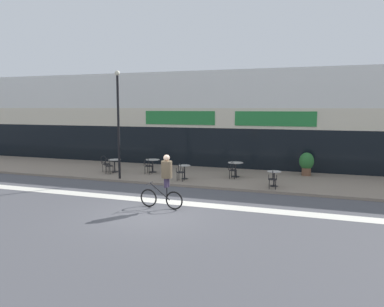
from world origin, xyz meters
TOP-DOWN VIEW (x-y plane):
  - ground_plane at (0.00, 0.00)m, footprint 120.00×120.00m
  - sidewalk_slab at (0.00, 7.25)m, footprint 40.00×5.50m
  - storefront_facade at (0.00, 11.97)m, footprint 40.00×4.06m
  - bike_lane_stripe at (0.00, 1.68)m, footprint 36.00×0.70m
  - bistro_table_0 at (-5.50, 6.46)m, footprint 0.71×0.71m
  - bistro_table_1 at (-3.43, 7.13)m, footprint 0.77×0.77m
  - bistro_table_2 at (-1.04, 5.87)m, footprint 0.60×0.60m
  - bistro_table_3 at (1.29, 7.32)m, footprint 0.80×0.80m
  - bistro_table_4 at (3.51, 5.55)m, footprint 0.65×0.65m
  - cafe_chair_0_near at (-5.50, 5.84)m, footprint 0.42×0.59m
  - cafe_chair_0_side at (-6.12, 6.47)m, footprint 0.59×0.43m
  - cafe_chair_1_near at (-3.44, 6.50)m, footprint 0.45×0.60m
  - cafe_chair_2_near at (-1.04, 5.25)m, footprint 0.42×0.58m
  - cafe_chair_3_near at (1.28, 6.69)m, footprint 0.45×0.60m
  - cafe_chair_4_near at (3.52, 4.92)m, footprint 0.45×0.60m
  - planter_pot at (4.80, 8.98)m, footprint 0.77×0.77m
  - lamp_post at (-4.24, 4.86)m, footprint 0.26×0.26m
  - cyclist_0 at (0.11, 0.73)m, footprint 1.75×0.48m

SIDE VIEW (x-z plane):
  - ground_plane at x=0.00m, z-range 0.00..0.00m
  - bike_lane_stripe at x=0.00m, z-range 0.00..0.01m
  - sidewalk_slab at x=0.00m, z-range 0.00..0.12m
  - bistro_table_2 at x=-1.04m, z-range 0.26..0.97m
  - bistro_table_4 at x=3.51m, z-range 0.27..0.97m
  - bistro_table_0 at x=-5.50m, z-range 0.28..0.99m
  - cafe_chair_0_near at x=-5.50m, z-range 0.19..1.09m
  - cafe_chair_0_side at x=-6.12m, z-range 0.19..1.09m
  - cafe_chair_1_near at x=-3.44m, z-range 0.19..1.09m
  - cafe_chair_2_near at x=-1.04m, z-range 0.19..1.09m
  - cafe_chair_3_near at x=1.28m, z-range 0.19..1.09m
  - cafe_chair_4_near at x=3.52m, z-range 0.19..1.09m
  - bistro_table_1 at x=-3.43m, z-range 0.28..1.01m
  - bistro_table_3 at x=1.29m, z-range 0.29..1.06m
  - planter_pot at x=4.80m, z-range 0.19..1.43m
  - cyclist_0 at x=0.11m, z-range 0.13..2.17m
  - storefront_facade at x=0.00m, z-range -0.01..5.96m
  - lamp_post at x=-4.24m, z-range 0.53..6.00m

